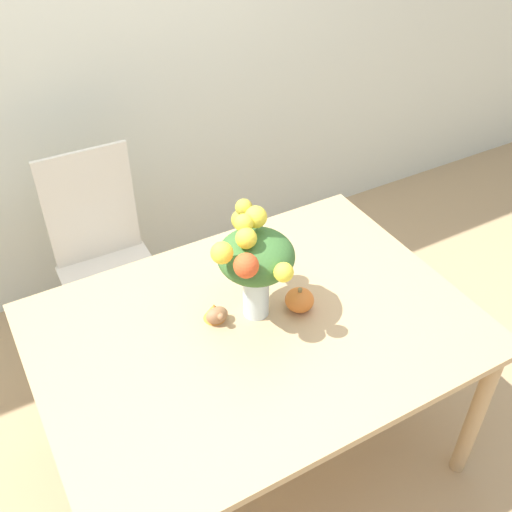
% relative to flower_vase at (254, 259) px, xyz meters
% --- Properties ---
extents(ground_plane, '(12.00, 12.00, 0.00)m').
position_rel_flower_vase_xyz_m(ground_plane, '(-0.03, -0.06, -0.97)').
color(ground_plane, tan).
extents(wall_back, '(8.00, 0.06, 2.70)m').
position_rel_flower_vase_xyz_m(wall_back, '(-0.03, 1.34, 0.38)').
color(wall_back, silver).
rests_on(wall_back, ground_plane).
extents(dining_table, '(1.47, 1.06, 0.73)m').
position_rel_flower_vase_xyz_m(dining_table, '(-0.03, -0.06, -0.32)').
color(dining_table, tan).
rests_on(dining_table, ground_plane).
extents(flower_vase, '(0.30, 0.35, 0.42)m').
position_rel_flower_vase_xyz_m(flower_vase, '(0.00, 0.00, 0.00)').
color(flower_vase, silver).
rests_on(flower_vase, dining_table).
extents(pumpkin, '(0.10, 0.10, 0.09)m').
position_rel_flower_vase_xyz_m(pumpkin, '(0.15, -0.05, -0.20)').
color(pumpkin, orange).
rests_on(pumpkin, dining_table).
extents(turkey_figurine, '(0.08, 0.10, 0.06)m').
position_rel_flower_vase_xyz_m(turkey_figurine, '(-0.13, 0.04, -0.21)').
color(turkey_figurine, '#936642').
rests_on(turkey_figurine, dining_table).
extents(dining_chair_near_window, '(0.43, 0.43, 0.99)m').
position_rel_flower_vase_xyz_m(dining_chair_near_window, '(-0.30, 0.83, -0.48)').
color(dining_chair_near_window, silver).
rests_on(dining_chair_near_window, ground_plane).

